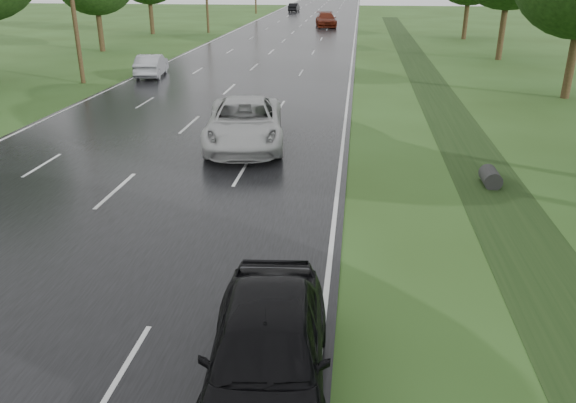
% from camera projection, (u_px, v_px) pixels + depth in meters
% --- Properties ---
extents(road, '(14.00, 180.00, 0.04)m').
position_uv_depth(road, '(279.00, 45.00, 51.14)').
color(road, black).
rests_on(road, ground).
extents(edge_stripe_east, '(0.12, 180.00, 0.01)m').
position_uv_depth(edge_stripe_east, '(354.00, 46.00, 50.38)').
color(edge_stripe_east, silver).
rests_on(edge_stripe_east, road).
extents(edge_stripe_west, '(0.12, 180.00, 0.01)m').
position_uv_depth(edge_stripe_west, '(207.00, 43.00, 51.89)').
color(edge_stripe_west, silver).
rests_on(edge_stripe_west, road).
extents(center_line, '(0.12, 180.00, 0.01)m').
position_uv_depth(center_line, '(279.00, 45.00, 51.13)').
color(center_line, silver).
rests_on(center_line, road).
extents(drainage_ditch, '(2.20, 120.00, 0.56)m').
position_uv_depth(drainage_ditch, '(450.00, 118.00, 25.71)').
color(drainage_ditch, '#1B3113').
rests_on(drainage_ditch, ground).
extents(white_pickup, '(3.76, 6.54, 1.72)m').
position_uv_depth(white_pickup, '(244.00, 123.00, 21.37)').
color(white_pickup, silver).
rests_on(white_pickup, road).
extents(dark_sedan, '(2.30, 4.89, 1.62)m').
position_uv_depth(dark_sedan, '(267.00, 350.00, 8.64)').
color(dark_sedan, black).
rests_on(dark_sedan, road).
extents(silver_sedan, '(2.10, 4.38, 1.39)m').
position_uv_depth(silver_sedan, '(151.00, 65.00, 35.51)').
color(silver_sedan, '#95979D').
rests_on(silver_sedan, road).
extents(far_car_red, '(3.02, 5.90, 1.64)m').
position_uv_depth(far_car_red, '(326.00, 20.00, 66.96)').
color(far_car_red, maroon).
rests_on(far_car_red, road).
extents(far_car_dark, '(1.54, 4.11, 1.34)m').
position_uv_depth(far_car_dark, '(294.00, 7.00, 92.21)').
color(far_car_dark, black).
rests_on(far_car_dark, road).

